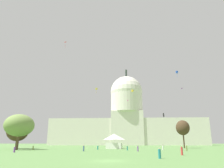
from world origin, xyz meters
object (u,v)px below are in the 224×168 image
object	(u,v)px
kite_gold_high	(133,91)
kite_red_high	(66,43)
capitol_building	(127,119)
person_teal_back_center	(98,148)
kite_black_low	(164,115)
person_olive_mid_right	(187,148)
kite_blue_mid	(177,72)
person_red_lawn_far_right	(182,151)
person_purple_front_right	(138,149)
person_purple_near_tent	(14,150)
person_teal_edge_east	(160,154)
person_olive_near_tree_west	(33,148)
person_white_aisle_center	(163,148)
tree_west_far	(18,131)
kite_violet_low	(184,89)
tree_east_near	(183,128)
person_teal_back_left	(127,148)
tree_west_mid	(19,125)
kite_yellow_mid	(96,89)
person_denim_front_center	(84,148)
kite_magenta_high	(128,101)
event_tent	(114,141)

from	to	relation	value
kite_gold_high	kite_red_high	bearing A→B (deg)	166.84
capitol_building	kite_gold_high	xyz separation A→B (m)	(3.45, -56.33, 12.65)
person_teal_back_center	kite_black_low	bearing A→B (deg)	-55.97
person_olive_mid_right	kite_blue_mid	bearing A→B (deg)	-174.69
person_red_lawn_far_right	person_purple_front_right	size ratio (longest dim) A/B	1.11
person_purple_near_tent	person_teal_edge_east	xyz separation A→B (m)	(33.56, -18.96, 0.03)
person_olive_mid_right	person_purple_front_right	size ratio (longest dim) A/B	1.03
person_olive_mid_right	person_red_lawn_far_right	bearing A→B (deg)	0.33
person_olive_near_tree_west	kite_red_high	size ratio (longest dim) A/B	0.54
person_teal_back_center	person_olive_near_tree_west	xyz separation A→B (m)	(-21.10, -4.38, -0.07)
person_teal_back_center	person_red_lawn_far_right	xyz separation A→B (m)	(20.83, -30.84, 0.07)
kite_black_low	kite_blue_mid	bearing A→B (deg)	-0.51
person_white_aisle_center	tree_west_far	bearing A→B (deg)	-7.51
person_purple_front_right	kite_violet_low	world-z (taller)	kite_violet_low
person_teal_back_center	person_teal_edge_east	size ratio (longest dim) A/B	0.99
person_white_aisle_center	kite_violet_low	xyz separation A→B (m)	(5.81, -9.42, 17.21)
tree_east_near	person_teal_back_center	world-z (taller)	tree_east_near
person_teal_back_left	tree_west_mid	bearing A→B (deg)	98.26
tree_west_mid	kite_violet_low	distance (m)	56.93
person_olive_near_tree_west	kite_gold_high	world-z (taller)	kite_gold_high
person_teal_back_center	kite_blue_mid	world-z (taller)	kite_blue_mid
kite_gold_high	person_red_lawn_far_right	bearing A→B (deg)	-140.17
capitol_building	kite_black_low	world-z (taller)	capitol_building
person_olive_near_tree_west	person_olive_mid_right	xyz separation A→B (m)	(48.86, -4.83, 0.09)
kite_yellow_mid	kite_blue_mid	distance (m)	38.83
person_olive_mid_right	person_teal_back_left	bearing A→B (deg)	-83.02
person_denim_front_center	person_purple_front_right	bearing A→B (deg)	-42.36
person_purple_near_tent	person_red_lawn_far_right	world-z (taller)	person_red_lawn_far_right
kite_gold_high	kite_violet_low	bearing A→B (deg)	-134.11
tree_west_far	kite_magenta_high	world-z (taller)	kite_magenta_high
person_denim_front_center	person_olive_near_tree_west	world-z (taller)	person_denim_front_center
person_teal_back_center	person_purple_front_right	bearing A→B (deg)	-78.29
capitol_building	person_olive_near_tree_west	size ratio (longest dim) A/B	92.46
kite_violet_low	person_teal_edge_east	bearing A→B (deg)	167.44
capitol_building	person_denim_front_center	size ratio (longest dim) A/B	78.82
tree_east_near	person_purple_front_right	size ratio (longest dim) A/B	7.60
tree_east_near	person_olive_mid_right	bearing A→B (deg)	-103.69
event_tent	person_teal_edge_east	xyz separation A→B (m)	(9.85, -52.50, -2.26)
person_purple_front_right	kite_yellow_mid	distance (m)	38.01
kite_violet_low	kite_black_low	xyz separation A→B (m)	(-5.93, 3.67, -7.34)
person_teal_back_left	person_purple_front_right	bearing A→B (deg)	-145.45
person_denim_front_center	person_olive_mid_right	bearing A→B (deg)	-34.94
kite_blue_mid	person_purple_near_tent	bearing A→B (deg)	118.78
kite_yellow_mid	kite_gold_high	bearing A→B (deg)	-96.21
person_teal_back_center	person_purple_front_right	size ratio (longest dim) A/B	1.01
kite_violet_low	event_tent	bearing A→B (deg)	54.08
person_white_aisle_center	kite_gold_high	world-z (taller)	kite_gold_high
tree_west_far	person_teal_back_left	distance (m)	48.62
person_teal_back_center	kite_red_high	size ratio (longest dim) A/B	0.59
person_teal_back_center	kite_magenta_high	world-z (taller)	kite_magenta_high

